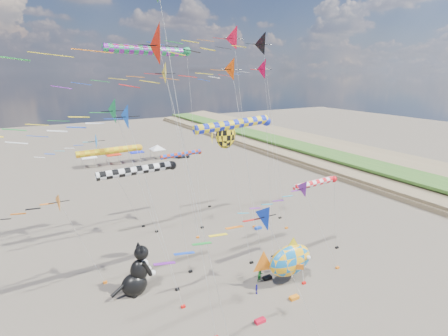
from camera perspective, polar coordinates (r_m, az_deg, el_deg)
The scene contains 30 objects.
delta_kite_0 at distance 42.99m, azimuth -19.20°, elevation 3.97°, with size 9.65×2.10×13.00m.
delta_kite_1 at distance 25.14m, azimuth -14.90°, elevation 7.19°, with size 9.56×2.04×17.60m.
delta_kite_2 at distance 30.05m, azimuth 1.08°, elevation 15.24°, with size 11.48×2.09×20.91m.
delta_kite_3 at distance 32.26m, azimuth 13.47°, elevation -4.31°, with size 10.28×1.77×10.22m.
delta_kite_4 at distance 43.12m, azimuth 6.57°, elevation 15.53°, with size 11.35×2.70×21.29m.
delta_kite_5 at distance 37.43m, azimuth -10.23°, elevation 14.65°, with size 12.74×2.48×20.76m.
delta_kite_6 at distance 33.07m, azimuth -27.34°, elevation -6.11°, with size 9.86×1.89×9.74m.
delta_kite_7 at distance 21.35m, azimuth 6.79°, elevation -10.48°, with size 11.65×1.90×11.67m.
delta_kite_8 at distance 27.25m, azimuth -19.34°, elevation 7.96°, with size 12.62×2.23×17.92m.
delta_kite_9 at distance 39.60m, azimuth 6.84°, elevation 19.18°, with size 13.43×2.72×23.85m.
delta_kite_10 at distance 18.85m, azimuth -13.04°, elevation 18.11°, with size 14.25×2.32×22.15m.
delta_kite_11 at distance 39.77m, azimuth 0.37°, elevation 20.37°, with size 14.80×2.91×24.70m.
windsock_0 at distance 37.24m, azimuth 14.96°, elevation -2.40°, with size 7.19×0.69×8.93m.
windsock_1 at distance 32.07m, azimuth 2.06°, elevation 7.10°, with size 9.28×0.88×15.45m.
windsock_2 at distance 31.00m, azimuth -13.45°, elevation -0.39°, with size 8.30×0.80×11.83m.
windsock_3 at distance 39.52m, azimuth -11.75°, elevation 18.17°, with size 10.74×0.97×22.21m.
windsock_4 at distance 48.42m, azimuth -6.70°, elevation 2.20°, with size 7.41×0.64×8.94m.
windsock_5 at distance 40.96m, azimuth -17.73°, elevation 2.66°, with size 8.57×0.77×11.47m.
angelfish_kite at distance 34.08m, azimuth 0.03°, elevation 5.15°, with size 3.74×3.02×14.93m.
cat_inflatable at distance 33.79m, azimuth -14.16°, elevation -15.71°, with size 3.55×1.77×4.79m, color black, non-canonical shape.
fish_inflatable at distance 34.82m, azimuth 10.67°, elevation -14.59°, with size 6.33×3.06×4.73m.
person_adult at distance 36.90m, azimuth 7.86°, elevation -15.34°, with size 0.59×0.39×1.62m, color #908C9F.
child_green at distance 35.49m, azimuth 5.94°, elevation -16.98°, with size 0.61×0.48×1.26m, color #1E802B.
child_blue at distance 33.82m, azimuth 5.33°, elevation -19.09°, with size 0.57×0.24×0.97m, color #2821B1.
kite_bag_0 at distance 36.07m, azimuth 7.08°, elevation -17.33°, with size 0.90×0.44×0.30m, color black.
kite_bag_1 at distance 45.82m, azimuth 5.59°, elevation -9.71°, with size 0.90×0.44×0.30m, color blue.
kite_bag_2 at distance 31.00m, azimuth 5.92°, elevation -23.57°, with size 0.90×0.44×0.30m, color red.
kite_bag_3 at distance 33.83m, azimuth 11.37°, elevation -20.04°, with size 0.90×0.44×0.30m, color orange.
tent_row at distance 79.46m, azimuth -15.96°, elevation 3.00°, with size 19.20×4.20×3.80m.
parked_car at distance 82.07m, azimuth -6.82°, elevation 2.05°, with size 1.38×3.44×1.17m, color #26262D.
Camera 1 is at (-16.72, -15.55, 19.71)m, focal length 28.00 mm.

